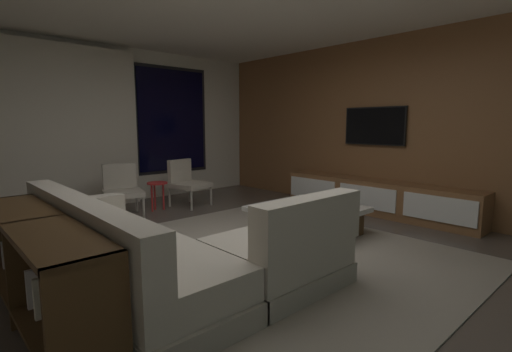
{
  "coord_description": "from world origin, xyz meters",
  "views": [
    {
      "loc": [
        -2.38,
        -2.79,
        1.38
      ],
      "look_at": [
        0.38,
        0.2,
        0.81
      ],
      "focal_mm": 25.92,
      "sensor_mm": 36.0,
      "label": 1
    }
  ],
  "objects": [
    {
      "name": "media_console",
      "position": [
        2.77,
        0.05,
        0.25
      ],
      "size": [
        0.46,
        3.1,
        0.52
      ],
      "color": "brown",
      "rests_on": "floor"
    },
    {
      "name": "accent_chair_by_curtain",
      "position": [
        -0.15,
        2.61,
        0.43
      ],
      "size": [
        0.66,
        0.67,
        0.78
      ],
      "color": "#B2ADA0",
      "rests_on": "floor"
    },
    {
      "name": "media_wall",
      "position": [
        3.06,
        0.0,
        1.35
      ],
      "size": [
        0.12,
        7.8,
        2.7
      ],
      "color": "brown",
      "rests_on": "floor"
    },
    {
      "name": "accent_chair_near_window",
      "position": [
        0.95,
        2.57,
        0.43
      ],
      "size": [
        0.66,
        0.67,
        0.78
      ],
      "color": "#B2ADA0",
      "rests_on": "floor"
    },
    {
      "name": "mounted_tv",
      "position": [
        2.95,
        0.25,
        1.35
      ],
      "size": [
        0.05,
        1.02,
        0.59
      ],
      "color": "black"
    },
    {
      "name": "area_rug",
      "position": [
        0.35,
        -0.1,
        0.01
      ],
      "size": [
        3.2,
        3.8,
        0.01
      ],
      "primitive_type": "cube",
      "color": "gray",
      "rests_on": "floor"
    },
    {
      "name": "console_table_behind_couch",
      "position": [
        -1.83,
        0.03,
        0.42
      ],
      "size": [
        0.4,
        2.1,
        0.74
      ],
      "color": "#462E17",
      "rests_on": "floor"
    },
    {
      "name": "back_wall_with_window",
      "position": [
        -0.06,
        3.62,
        1.34
      ],
      "size": [
        6.6,
        0.3,
        2.7
      ],
      "color": "silver",
      "rests_on": "floor"
    },
    {
      "name": "book_stack_on_coffee_table",
      "position": [
        1.32,
        -0.1,
        0.4
      ],
      "size": [
        0.28,
        0.21,
        0.09
      ],
      "color": "#CACB53",
      "rests_on": "coffee_table"
    },
    {
      "name": "sectional_couch",
      "position": [
        -0.92,
        -0.1,
        0.29
      ],
      "size": [
        1.98,
        2.5,
        0.82
      ],
      "color": "#A49C8C",
      "rests_on": "floor"
    },
    {
      "name": "floor",
      "position": [
        0.0,
        0.0,
        0.0
      ],
      "size": [
        9.2,
        9.2,
        0.0
      ],
      "primitive_type": "plane",
      "color": "#564C44"
    },
    {
      "name": "side_stool",
      "position": [
        0.4,
        2.56,
        0.37
      ],
      "size": [
        0.32,
        0.32,
        0.46
      ],
      "color": "red",
      "rests_on": "floor"
    },
    {
      "name": "coffee_table",
      "position": [
        1.14,
        0.09,
        0.19
      ],
      "size": [
        1.16,
        1.16,
        0.36
      ],
      "color": "#462E17",
      "rests_on": "floor"
    }
  ]
}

